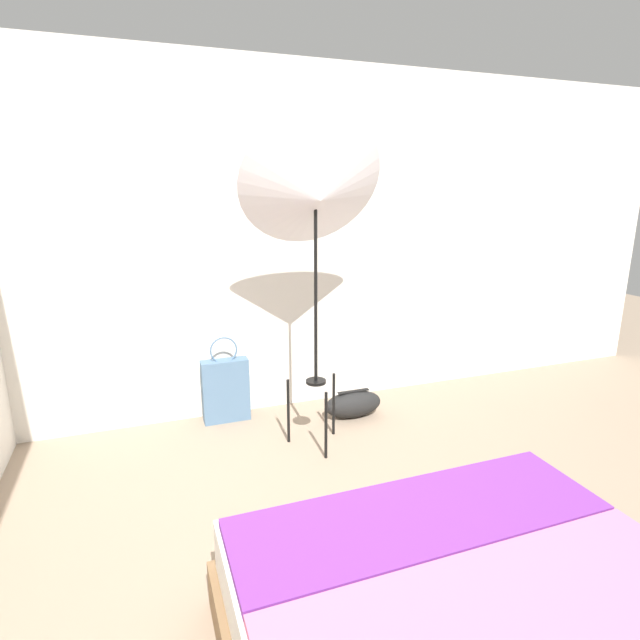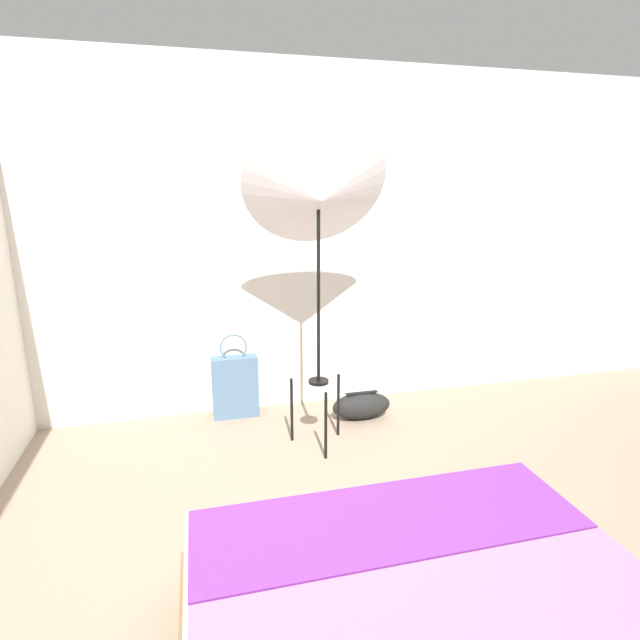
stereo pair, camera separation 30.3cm
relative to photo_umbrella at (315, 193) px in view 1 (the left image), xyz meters
The scene contains 5 objects.
ground_plane 2.28m from the photo_umbrella, 104.16° to the right, with size 14.00×14.00×0.00m, color gray.
wall_back 0.91m from the photo_umbrella, 117.29° to the left, with size 8.00×0.05×2.60m.
photo_umbrella is the anchor object (origin of this frame).
tote_bag 1.63m from the photo_umbrella, 131.36° to the left, with size 0.34×0.11×0.66m.
duffel_bag 1.66m from the photo_umbrella, 36.90° to the left, with size 0.45×0.20×0.21m.
Camera 1 is at (-0.66, -1.43, 1.70)m, focal length 28.00 mm.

